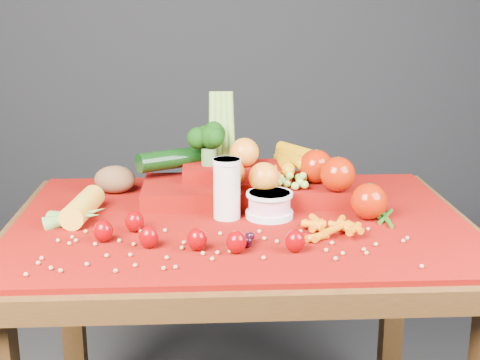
{
  "coord_description": "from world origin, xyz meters",
  "views": [
    {
      "loc": [
        -0.08,
        -1.49,
        1.27
      ],
      "look_at": [
        0.0,
        0.02,
        0.85
      ],
      "focal_mm": 50.0,
      "sensor_mm": 36.0,
      "label": 1
    }
  ],
  "objects_px": {
    "yogurt_bowl": "(269,204)",
    "produce_mound": "(256,176)",
    "milk_glass": "(227,187)",
    "table": "(240,260)"
  },
  "relations": [
    {
      "from": "table",
      "to": "yogurt_bowl",
      "type": "xyz_separation_m",
      "value": [
        0.07,
        0.0,
        0.14
      ]
    },
    {
      "from": "milk_glass",
      "to": "produce_mound",
      "type": "bearing_deg",
      "value": 61.37
    },
    {
      "from": "table",
      "to": "produce_mound",
      "type": "bearing_deg",
      "value": 72.39
    },
    {
      "from": "milk_glass",
      "to": "yogurt_bowl",
      "type": "height_order",
      "value": "milk_glass"
    },
    {
      "from": "produce_mound",
      "to": "milk_glass",
      "type": "bearing_deg",
      "value": -118.63
    },
    {
      "from": "produce_mound",
      "to": "table",
      "type": "bearing_deg",
      "value": -107.61
    },
    {
      "from": "milk_glass",
      "to": "yogurt_bowl",
      "type": "distance_m",
      "value": 0.11
    },
    {
      "from": "yogurt_bowl",
      "to": "produce_mound",
      "type": "distance_m",
      "value": 0.15
    },
    {
      "from": "yogurt_bowl",
      "to": "produce_mound",
      "type": "bearing_deg",
      "value": 98.16
    },
    {
      "from": "milk_glass",
      "to": "yogurt_bowl",
      "type": "relative_size",
      "value": 1.27
    }
  ]
}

